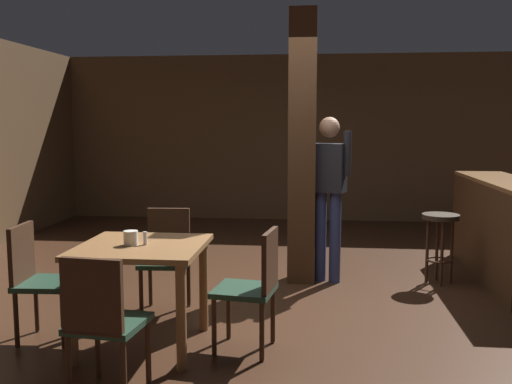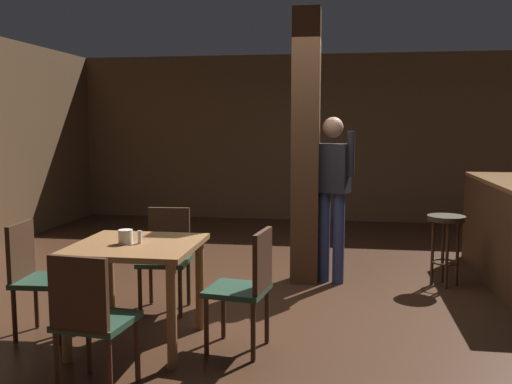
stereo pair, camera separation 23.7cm
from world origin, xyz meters
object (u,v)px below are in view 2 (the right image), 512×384
chair_north (166,253)px  bar_counter (504,231)px  salt_shaker (140,237)px  chair_south (90,316)px  standing_person (332,187)px  bar_stool_near (446,232)px  chair_west (36,273)px  dining_table (137,262)px  napkin_cup (126,237)px  chair_east (247,283)px

chair_north → bar_counter: bearing=22.9°
salt_shaker → chair_north: bearing=94.9°
chair_north → chair_south: (0.06, -1.68, 0.00)m
standing_person → bar_stool_near: bearing=2.3°
chair_south → bar_stool_near: 3.78m
bar_stool_near → standing_person: bearing=-177.7°
chair_west → bar_counter: 4.55m
salt_shaker → standing_person: size_ratio=0.06×
dining_table → napkin_cup: napkin_cup is taller
dining_table → chair_north: size_ratio=1.01×
bar_stool_near → salt_shaker: bearing=-141.8°
napkin_cup → bar_stool_near: (2.61, 2.00, -0.27)m
chair_south → napkin_cup: size_ratio=8.44×
dining_table → chair_west: (-0.83, 0.03, -0.13)m
chair_south → napkin_cup: (-0.08, 0.80, 0.32)m
napkin_cup → salt_shaker: 0.10m
napkin_cup → chair_east: bearing=2.4°
chair_west → standing_person: standing_person is taller
chair_west → napkin_cup: chair_west is taller
chair_east → standing_person: 2.06m
salt_shaker → standing_person: (1.36, 1.93, 0.18)m
chair_east → salt_shaker: chair_east is taller
chair_north → bar_counter: bar_counter is taller
dining_table → salt_shaker: size_ratio=9.36×
dining_table → bar_stool_near: bearing=37.7°
chair_east → standing_person: bearing=73.6°
dining_table → salt_shaker: 0.19m
chair_south → bar_stool_near: size_ratio=1.22×
napkin_cup → bar_counter: (3.24, 2.23, -0.29)m
dining_table → chair_south: chair_south is taller
dining_table → napkin_cup: bearing=-155.8°
bar_counter → chair_south: bearing=-136.1°
standing_person → chair_south: bearing=-116.6°
chair_north → chair_south: bearing=-88.0°
chair_east → napkin_cup: chair_east is taller
standing_person → bar_counter: 1.86m
napkin_cup → bar_stool_near: bearing=37.4°
standing_person → salt_shaker: bearing=-125.2°
chair_south → chair_north: bearing=92.0°
napkin_cup → bar_counter: 3.94m
napkin_cup → standing_person: size_ratio=0.06×
chair_west → bar_counter: bar_counter is taller
chair_south → napkin_cup: chair_south is taller
dining_table → chair_north: chair_north is taller
chair_south → salt_shaker: 0.88m
napkin_cup → bar_counter: bar_counter is taller
bar_counter → standing_person: bearing=-171.1°
chair_east → chair_west: size_ratio=1.00×
napkin_cup → bar_stool_near: 3.30m
dining_table → chair_south: 0.84m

